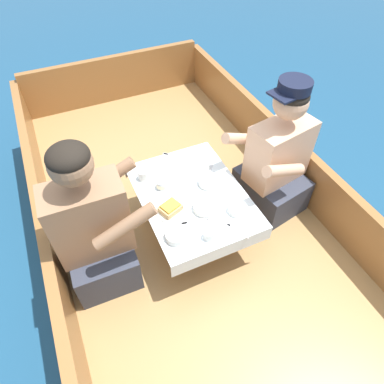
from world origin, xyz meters
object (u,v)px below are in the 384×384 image
object	(u,v)px
person_starboard	(276,162)
coffee_cup_starboard	(210,234)
sandwich	(170,208)
tin_can	(162,185)
person_port	(94,230)
coffee_cup_port	(144,175)

from	to	relation	value
person_starboard	coffee_cup_starboard	xyz separation A→B (m)	(-0.66, -0.34, -0.01)
sandwich	tin_can	size ratio (longest dim) A/B	2.16
person_port	coffee_cup_port	bearing A→B (deg)	39.78
sandwich	coffee_cup_port	bearing A→B (deg)	98.38
person_port	person_starboard	xyz separation A→B (m)	(1.22, 0.06, -0.01)
person_starboard	coffee_cup_port	size ratio (longest dim) A/B	9.64
sandwich	tin_can	world-z (taller)	sandwich
person_port	tin_can	size ratio (longest dim) A/B	14.62
person_starboard	tin_can	distance (m)	0.77
person_port	coffee_cup_starboard	world-z (taller)	person_port
person_starboard	sandwich	distance (m)	0.78
coffee_cup_starboard	sandwich	bearing A→B (deg)	115.61
coffee_cup_port	person_starboard	bearing A→B (deg)	-16.63
coffee_cup_starboard	tin_can	world-z (taller)	tin_can
coffee_cup_port	coffee_cup_starboard	xyz separation A→B (m)	(0.17, -0.59, -0.01)
person_port	coffee_cup_starboard	distance (m)	0.63
person_port	coffee_cup_port	xyz separation A→B (m)	(0.39, 0.31, -0.01)
person_starboard	sandwich	size ratio (longest dim) A/B	6.72
person_port	sandwich	bearing A→B (deg)	-0.72
tin_can	person_port	bearing A→B (deg)	-158.12
sandwich	person_port	bearing A→B (deg)	177.85
sandwich	coffee_cup_port	distance (m)	0.33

